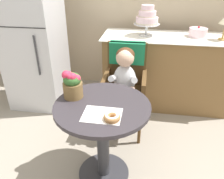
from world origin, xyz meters
name	(u,v)px	position (x,y,z in m)	size (l,w,h in m)	color
ground_plane	(104,173)	(0.00, 0.00, 0.00)	(8.00, 8.00, 0.00)	gray
cafe_table	(103,128)	(0.00, 0.00, 0.51)	(0.72, 0.72, 0.72)	#332D33
wicker_chair	(126,75)	(0.10, 0.72, 0.64)	(0.42, 0.45, 0.95)	brown
seated_child	(124,78)	(0.10, 0.57, 0.68)	(0.27, 0.32, 0.73)	silver
paper_napkin	(102,115)	(0.03, -0.13, 0.72)	(0.26, 0.20, 0.00)	white
donut_front	(112,117)	(0.10, -0.17, 0.74)	(0.11, 0.11, 0.04)	#AD7542
flower_vase	(72,83)	(-0.24, 0.08, 0.84)	(0.15, 0.15, 0.22)	brown
display_counter	(165,71)	(0.55, 1.30, 0.45)	(1.56, 0.62, 0.90)	olive
tiered_cake_stand	(147,18)	(0.28, 1.30, 1.10)	(0.30, 0.30, 0.34)	silver
round_layer_cake	(198,32)	(0.87, 1.34, 0.95)	(0.20, 0.20, 0.12)	silver
refrigerator	(33,39)	(-1.05, 1.10, 0.85)	(0.64, 0.63, 1.70)	silver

